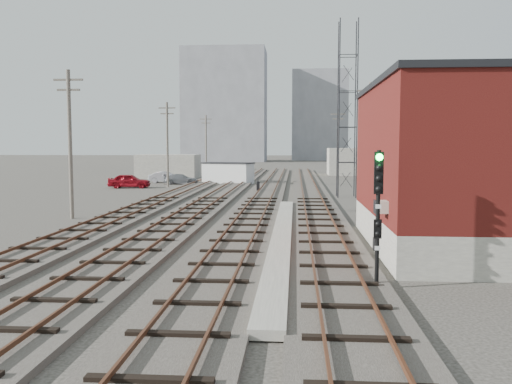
# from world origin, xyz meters

# --- Properties ---
(ground) EXTENTS (320.00, 320.00, 0.00)m
(ground) POSITION_xyz_m (0.00, 60.00, 0.00)
(ground) COLOR #282621
(ground) RESTS_ON ground
(track_right) EXTENTS (3.20, 90.00, 0.39)m
(track_right) POSITION_xyz_m (2.50, 39.00, 0.11)
(track_right) COLOR #332D28
(track_right) RESTS_ON ground
(track_mid_right) EXTENTS (3.20, 90.00, 0.39)m
(track_mid_right) POSITION_xyz_m (-1.50, 39.00, 0.11)
(track_mid_right) COLOR #332D28
(track_mid_right) RESTS_ON ground
(track_mid_left) EXTENTS (3.20, 90.00, 0.39)m
(track_mid_left) POSITION_xyz_m (-5.50, 39.00, 0.11)
(track_mid_left) COLOR #332D28
(track_mid_left) RESTS_ON ground
(track_left) EXTENTS (3.20, 90.00, 0.39)m
(track_left) POSITION_xyz_m (-9.50, 39.00, 0.11)
(track_left) COLOR #332D28
(track_left) RESTS_ON ground
(platform_curb) EXTENTS (0.90, 28.00, 0.26)m
(platform_curb) POSITION_xyz_m (0.50, 14.00, 0.13)
(platform_curb) COLOR gray
(platform_curb) RESTS_ON ground
(brick_building) EXTENTS (6.54, 12.20, 7.22)m
(brick_building) POSITION_xyz_m (7.50, 12.00, 3.63)
(brick_building) COLOR gray
(brick_building) RESTS_ON ground
(lattice_tower) EXTENTS (1.60, 1.60, 15.00)m
(lattice_tower) POSITION_xyz_m (5.50, 35.00, 7.50)
(lattice_tower) COLOR black
(lattice_tower) RESTS_ON ground
(utility_pole_left_a) EXTENTS (1.80, 0.24, 9.00)m
(utility_pole_left_a) POSITION_xyz_m (-12.50, 20.00, 4.80)
(utility_pole_left_a) COLOR #595147
(utility_pole_left_a) RESTS_ON ground
(utility_pole_left_b) EXTENTS (1.80, 0.24, 9.00)m
(utility_pole_left_b) POSITION_xyz_m (-12.50, 45.00, 4.80)
(utility_pole_left_b) COLOR #595147
(utility_pole_left_b) RESTS_ON ground
(utility_pole_left_c) EXTENTS (1.80, 0.24, 9.00)m
(utility_pole_left_c) POSITION_xyz_m (-12.50, 70.00, 4.80)
(utility_pole_left_c) COLOR #595147
(utility_pole_left_c) RESTS_ON ground
(utility_pole_right_a) EXTENTS (1.80, 0.24, 9.00)m
(utility_pole_right_a) POSITION_xyz_m (6.50, 28.00, 4.80)
(utility_pole_right_a) COLOR #595147
(utility_pole_right_a) RESTS_ON ground
(utility_pole_right_b) EXTENTS (1.80, 0.24, 9.00)m
(utility_pole_right_b) POSITION_xyz_m (6.50, 58.00, 4.80)
(utility_pole_right_b) COLOR #595147
(utility_pole_right_b) RESTS_ON ground
(apartment_left) EXTENTS (22.00, 14.00, 30.00)m
(apartment_left) POSITION_xyz_m (-18.00, 135.00, 15.00)
(apartment_left) COLOR gray
(apartment_left) RESTS_ON ground
(apartment_right) EXTENTS (16.00, 12.00, 26.00)m
(apartment_right) POSITION_xyz_m (8.00, 150.00, 13.00)
(apartment_right) COLOR gray
(apartment_right) RESTS_ON ground
(shed_left) EXTENTS (8.00, 5.00, 3.20)m
(shed_left) POSITION_xyz_m (-16.00, 60.00, 1.60)
(shed_left) COLOR gray
(shed_left) RESTS_ON ground
(shed_right) EXTENTS (6.00, 6.00, 4.00)m
(shed_right) POSITION_xyz_m (9.00, 70.00, 2.00)
(shed_right) COLOR gray
(shed_right) RESTS_ON ground
(signal_mast) EXTENTS (0.40, 0.42, 4.35)m
(signal_mast) POSITION_xyz_m (3.70, 4.92, 2.60)
(signal_mast) COLOR gray
(signal_mast) RESTS_ON ground
(switch_stand) EXTENTS (0.33, 0.33, 1.25)m
(switch_stand) POSITION_xyz_m (-2.40, 38.93, 0.59)
(switch_stand) COLOR black
(switch_stand) RESTS_ON ground
(site_trailer) EXTENTS (6.37, 4.32, 2.46)m
(site_trailer) POSITION_xyz_m (-6.70, 50.53, 1.24)
(site_trailer) COLOR silver
(site_trailer) RESTS_ON ground
(car_red) EXTENTS (4.52, 2.17, 1.49)m
(car_red) POSITION_xyz_m (-16.22, 43.42, 0.74)
(car_red) COLOR maroon
(car_red) RESTS_ON ground
(car_silver) EXTENTS (4.07, 1.54, 1.33)m
(car_silver) POSITION_xyz_m (-14.25, 51.36, 0.66)
(car_silver) COLOR #AFB0B7
(car_silver) RESTS_ON ground
(car_grey) EXTENTS (4.01, 1.64, 1.16)m
(car_grey) POSITION_xyz_m (-11.99, 49.12, 0.58)
(car_grey) COLOR slate
(car_grey) RESTS_ON ground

